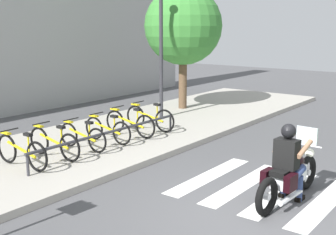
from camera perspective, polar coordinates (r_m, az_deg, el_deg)
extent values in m
plane|color=#4C4C4F|center=(7.62, 10.59, -12.46)|extent=(48.00, 48.00, 0.00)
cube|color=#A8A399|center=(10.82, -15.15, -4.84)|extent=(24.00, 4.40, 0.15)
cube|color=white|center=(8.47, 19.55, -10.39)|extent=(2.80, 0.40, 0.01)
cube|color=white|center=(8.71, 14.49, -9.43)|extent=(2.80, 0.40, 0.01)
cube|color=white|center=(9.02, 9.76, -8.46)|extent=(2.80, 0.40, 0.01)
cube|color=white|center=(9.39, 5.40, -7.51)|extent=(2.80, 0.40, 0.01)
torus|color=black|center=(8.97, 17.57, -6.77)|extent=(0.67, 0.16, 0.66)
cylinder|color=silver|center=(8.97, 17.57, -6.77)|extent=(0.12, 0.11, 0.12)
torus|color=black|center=(7.58, 12.66, -9.96)|extent=(0.67, 0.16, 0.66)
cylinder|color=silver|center=(7.58, 12.66, -9.96)|extent=(0.12, 0.11, 0.12)
cube|color=silver|center=(8.22, 15.39, -7.32)|extent=(0.91, 0.33, 0.28)
ellipsoid|color=black|center=(8.34, 16.13, -5.48)|extent=(0.54, 0.31, 0.22)
cube|color=black|center=(7.98, 14.75, -6.74)|extent=(0.58, 0.31, 0.10)
cube|color=black|center=(7.95, 12.71, -7.53)|extent=(0.33, 0.14, 0.28)
cube|color=black|center=(7.77, 15.60, -8.14)|extent=(0.33, 0.14, 0.28)
cylinder|color=silver|center=(8.66, 17.39, -3.41)|extent=(0.07, 0.62, 0.03)
sphere|color=white|center=(8.90, 17.85, -4.37)|extent=(0.18, 0.18, 0.18)
cube|color=silver|center=(8.64, 17.55, -2.22)|extent=(0.06, 0.40, 0.32)
cylinder|color=silver|center=(8.01, 15.62, -9.92)|extent=(0.80, 0.13, 0.08)
cube|color=black|center=(7.95, 15.10, -4.55)|extent=(0.28, 0.41, 0.52)
sphere|color=black|center=(7.88, 15.35, -1.71)|extent=(0.26, 0.26, 0.26)
cylinder|color=#9E7051|center=(8.22, 14.44, -3.41)|extent=(0.52, 0.12, 0.26)
cylinder|color=#9E7051|center=(8.05, 17.25, -3.91)|extent=(0.52, 0.12, 0.26)
cylinder|color=navy|center=(8.25, 14.41, -6.53)|extent=(0.45, 0.17, 0.24)
cylinder|color=navy|center=(8.46, 14.67, -8.38)|extent=(0.11, 0.11, 0.48)
cube|color=black|center=(8.56, 14.71, -9.56)|extent=(0.25, 0.11, 0.08)
cylinder|color=navy|center=(8.13, 16.45, -6.93)|extent=(0.45, 0.17, 0.24)
cylinder|color=navy|center=(8.34, 16.66, -8.80)|extent=(0.11, 0.11, 0.48)
cube|color=black|center=(8.44, 16.69, -9.99)|extent=(0.25, 0.11, 0.08)
torus|color=black|center=(10.21, -20.11, -3.80)|extent=(0.07, 0.65, 0.65)
torus|color=black|center=(9.41, -16.58, -4.88)|extent=(0.07, 0.65, 0.65)
cylinder|color=gold|center=(9.79, -18.44, -3.95)|extent=(0.08, 0.91, 0.25)
cylinder|color=gold|center=(9.54, -17.60, -3.26)|extent=(0.04, 0.04, 0.40)
cube|color=black|center=(9.50, -17.68, -2.11)|extent=(0.11, 0.20, 0.06)
cylinder|color=black|center=(10.02, -19.95, -1.55)|extent=(0.48, 0.04, 0.03)
cube|color=gold|center=(10.12, -20.25, -1.90)|extent=(0.09, 0.28, 0.04)
torus|color=black|center=(10.67, -16.31, -2.88)|extent=(0.07, 0.65, 0.65)
torus|color=black|center=(9.90, -12.60, -3.83)|extent=(0.07, 0.65, 0.65)
cylinder|color=gold|center=(10.27, -14.54, -2.98)|extent=(0.09, 0.92, 0.25)
cylinder|color=gold|center=(10.03, -13.64, -2.31)|extent=(0.04, 0.04, 0.39)
cube|color=black|center=(9.99, -13.70, -1.21)|extent=(0.11, 0.20, 0.06)
cylinder|color=black|center=(10.50, -16.10, -0.71)|extent=(0.48, 0.04, 0.03)
cube|color=gold|center=(10.59, -16.42, -1.06)|extent=(0.09, 0.28, 0.04)
torus|color=black|center=(11.16, -12.71, -2.17)|extent=(0.07, 0.60, 0.60)
torus|color=black|center=(10.48, -9.17, -2.95)|extent=(0.07, 0.60, 0.60)
cylinder|color=gold|center=(10.80, -11.01, -2.23)|extent=(0.08, 0.87, 0.24)
cylinder|color=gold|center=(10.59, -10.14, -1.62)|extent=(0.04, 0.04, 0.37)
cube|color=black|center=(10.55, -10.18, -0.64)|extent=(0.11, 0.20, 0.06)
cylinder|color=black|center=(11.00, -12.47, -0.22)|extent=(0.48, 0.04, 0.03)
cube|color=gold|center=(11.09, -12.79, -0.53)|extent=(0.09, 0.28, 0.04)
torus|color=black|center=(11.70, -9.53, -1.37)|extent=(0.07, 0.61, 0.61)
torus|color=black|center=(11.06, -6.01, -2.05)|extent=(0.07, 0.61, 0.61)
cylinder|color=gold|center=(11.36, -7.83, -1.39)|extent=(0.08, 0.86, 0.24)
cylinder|color=gold|center=(11.17, -6.96, -0.79)|extent=(0.04, 0.04, 0.37)
cube|color=black|center=(11.13, -6.98, 0.15)|extent=(0.11, 0.20, 0.06)
cylinder|color=black|center=(11.55, -9.26, 0.52)|extent=(0.48, 0.04, 0.03)
cube|color=gold|center=(11.63, -9.58, 0.22)|extent=(0.09, 0.28, 0.04)
torus|color=black|center=(12.32, -6.85, -0.53)|extent=(0.07, 0.65, 0.65)
torus|color=black|center=(11.64, -2.94, -1.19)|extent=(0.07, 0.65, 0.65)
cylinder|color=gold|center=(11.95, -4.96, -0.54)|extent=(0.09, 0.96, 0.26)
cylinder|color=gold|center=(11.75, -3.98, 0.08)|extent=(0.04, 0.04, 0.40)
cube|color=black|center=(11.71, -3.99, 1.03)|extent=(0.11, 0.20, 0.06)
cylinder|color=black|center=(12.16, -6.53, 1.39)|extent=(0.48, 0.04, 0.03)
cube|color=gold|center=(12.25, -6.89, 1.07)|extent=(0.09, 0.28, 0.04)
torus|color=black|center=(12.92, -4.20, 0.14)|extent=(0.07, 0.66, 0.66)
torus|color=black|center=(12.28, -0.43, -0.44)|extent=(0.07, 0.66, 0.66)
cylinder|color=gold|center=(12.58, -2.37, 0.15)|extent=(0.09, 0.94, 0.26)
cylinder|color=gold|center=(12.39, -1.41, 0.77)|extent=(0.04, 0.04, 0.40)
cube|color=black|center=(12.35, -1.42, 1.69)|extent=(0.11, 0.20, 0.06)
cylinder|color=black|center=(12.77, -3.87, 2.00)|extent=(0.48, 0.04, 0.03)
cube|color=gold|center=(12.85, -4.23, 1.70)|extent=(0.09, 0.28, 0.04)
cylinder|color=#333338|center=(10.67, -7.36, -1.82)|extent=(4.85, 0.07, 0.07)
cylinder|color=#333338|center=(9.26, -17.70, -5.89)|extent=(0.06, 0.06, 0.45)
cylinder|color=#333338|center=(12.48, 0.32, -0.77)|extent=(0.06, 0.06, 0.45)
cylinder|color=#2D2D33|center=(14.12, -0.89, 7.40)|extent=(0.12, 0.12, 4.01)
cylinder|color=brown|center=(15.86, 1.92, 4.47)|extent=(0.29, 0.29, 2.12)
sphere|color=#387F33|center=(15.73, 1.97, 11.78)|extent=(2.73, 2.73, 2.73)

